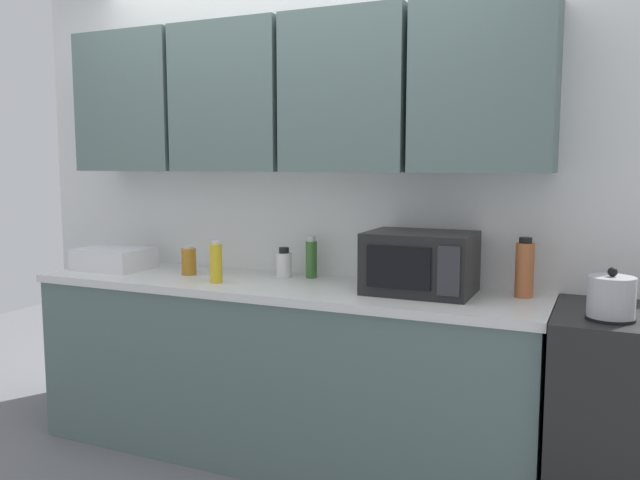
% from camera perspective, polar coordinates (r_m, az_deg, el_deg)
% --- Properties ---
extents(wall_back_with_cabinets, '(3.46, 0.38, 2.60)m').
position_cam_1_polar(wall_back_with_cabinets, '(3.38, -1.96, 8.24)').
color(wall_back_with_cabinets, white).
rests_on(wall_back_with_cabinets, ground_plane).
extents(counter_run, '(2.59, 0.63, 0.90)m').
position_cam_1_polar(counter_run, '(3.34, -3.67, -11.40)').
color(counter_run, slate).
rests_on(counter_run, ground_plane).
extents(kettle, '(0.17, 0.17, 0.19)m').
position_cam_1_polar(kettle, '(2.69, 24.29, -4.56)').
color(kettle, '#B2B2B7').
rests_on(kettle, stove_range).
extents(microwave, '(0.48, 0.37, 0.28)m').
position_cam_1_polar(microwave, '(2.99, 8.83, -1.98)').
color(microwave, black).
rests_on(microwave, counter_run).
extents(dish_rack, '(0.38, 0.30, 0.12)m').
position_cam_1_polar(dish_rack, '(3.81, -17.70, -1.57)').
color(dish_rack, silver).
rests_on(dish_rack, counter_run).
extents(bottle_green_oil, '(0.06, 0.06, 0.22)m').
position_cam_1_polar(bottle_green_oil, '(3.35, -0.77, -1.60)').
color(bottle_green_oil, '#386B2D').
rests_on(bottle_green_oil, counter_run).
extents(bottle_amber_vinegar, '(0.08, 0.08, 0.15)m').
position_cam_1_polar(bottle_amber_vinegar, '(3.52, -11.48, -1.85)').
color(bottle_amber_vinegar, '#AD701E').
rests_on(bottle_amber_vinegar, counter_run).
extents(bottle_yellow_mustard, '(0.06, 0.06, 0.21)m').
position_cam_1_polar(bottle_yellow_mustard, '(3.25, -9.14, -1.99)').
color(bottle_yellow_mustard, gold).
rests_on(bottle_yellow_mustard, counter_run).
extents(bottle_spice_jar, '(0.08, 0.08, 0.27)m').
position_cam_1_polar(bottle_spice_jar, '(3.00, 17.58, -2.44)').
color(bottle_spice_jar, '#BC6638').
rests_on(bottle_spice_jar, counter_run).
extents(bottle_white_jar, '(0.08, 0.08, 0.16)m').
position_cam_1_polar(bottle_white_jar, '(3.38, -3.19, -2.09)').
color(bottle_white_jar, white).
rests_on(bottle_white_jar, counter_run).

